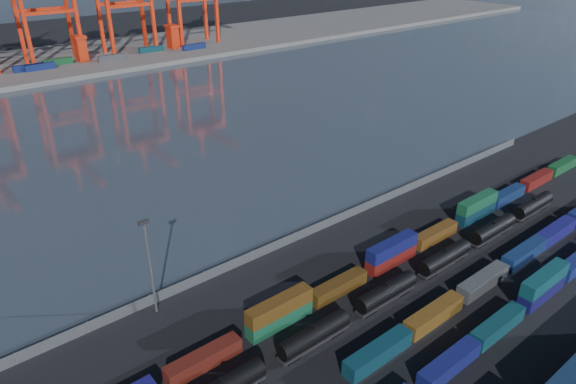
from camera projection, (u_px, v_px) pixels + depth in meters
ground at (409, 317)px, 79.87m from camera, size 700.00×700.00×0.00m
harbor_water at (129, 133)px, 152.52m from camera, size 700.00×700.00×0.00m
far_quay at (30, 66)px, 224.73m from camera, size 700.00×70.00×2.00m
container_row_mid at (404, 335)px, 74.41m from camera, size 141.07×2.42×2.57m
container_row_north at (392, 256)px, 91.87m from camera, size 141.22×2.29×4.89m
tanker_string at (386, 293)px, 82.20m from camera, size 105.41×2.67×3.82m
waterfront_fence at (295, 237)px, 98.79m from camera, size 160.12×0.12×2.20m
yard_light_mast at (149, 263)px, 76.79m from camera, size 1.60×0.40×16.60m
quay_containers at (10, 71)px, 207.46m from camera, size 172.58×10.99×2.60m
straddle_carriers at (26, 55)px, 213.32m from camera, size 140.00×7.00×11.10m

